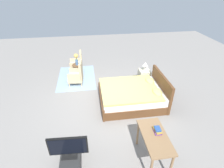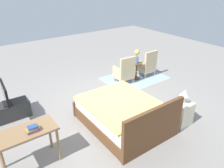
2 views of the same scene
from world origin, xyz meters
The scene contains 13 objects.
ground_plane centered at (0.00, 0.00, 0.00)m, with size 16.00×16.00×0.00m, color gray.
floor_rug centered at (-1.90, -0.97, 0.00)m, with size 2.10×1.50×0.01m.
bed centered at (0.09, 0.91, 0.30)m, with size 1.59×2.04×0.96m.
armchair_by_window_left centered at (-2.41, -0.91, 0.38)m, with size 0.55×0.55×0.92m.
armchair_by_window_right centered at (-1.40, -0.91, 0.38)m, with size 0.59×0.59×0.92m.
side_table centered at (-1.90, -0.90, 0.36)m, with size 0.40×0.40×0.58m.
flower_vase centered at (-1.90, -0.90, 0.87)m, with size 0.17×0.17×0.48m.
nightstand centered at (-1.04, 1.65, 0.29)m, with size 0.44×0.41×0.57m.
table_lamp centered at (-1.04, 1.65, 0.79)m, with size 0.22×0.22×0.33m.
tv_stand centered at (2.20, -0.97, 0.21)m, with size 0.96×0.40×0.42m.
tv_flatscreen centered at (2.20, -0.97, 0.70)m, with size 0.22×0.79×0.54m.
vanity_desk centered at (2.24, 0.82, 0.65)m, with size 1.04×0.52×0.77m.
book_stack centered at (2.14, 0.90, 0.81)m, with size 0.23×0.15×0.10m.
Camera 2 is at (2.82, 4.17, 3.18)m, focal length 35.00 mm.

